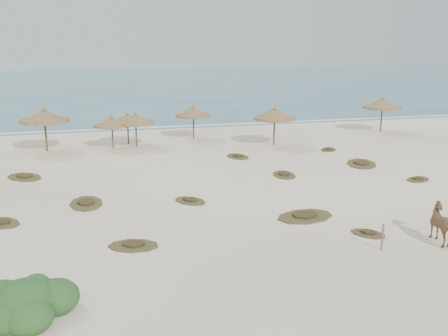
{
  "coord_description": "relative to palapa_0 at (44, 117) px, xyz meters",
  "views": [
    {
      "loc": [
        -6.76,
        -19.19,
        7.71
      ],
      "look_at": [
        -0.65,
        5.0,
        1.31
      ],
      "focal_mm": 40.0,
      "sensor_mm": 36.0,
      "label": 1
    }
  ],
  "objects": [
    {
      "name": "scrub_9",
      "position": [
        12.47,
        -17.42,
        -2.44
      ],
      "size": [
        3.04,
        2.3,
        0.16
      ],
      "rotation": [
        0.0,
        0.0,
        0.21
      ],
      "color": "brown",
      "rests_on": "ground"
    },
    {
      "name": "scrub_4",
      "position": [
        21.16,
        -13.28,
        -2.44
      ],
      "size": [
        1.86,
        1.57,
        0.16
      ],
      "rotation": [
        0.0,
        0.0,
        0.41
      ],
      "color": "brown",
      "rests_on": "ground"
    },
    {
      "name": "palapa_1",
      "position": [
        4.63,
        -0.13,
        -0.58
      ],
      "size": [
        3.23,
        3.23,
        2.46
      ],
      "rotation": [
        0.0,
        0.0,
        0.27
      ],
      "color": "brown",
      "rests_on": "ground"
    },
    {
      "name": "scrub_12",
      "position": [
        14.16,
        -19.97,
        -2.44
      ],
      "size": [
        1.65,
        1.69,
        0.16
      ],
      "rotation": [
        0.0,
        0.0,
        2.3
      ],
      "color": "brown",
      "rests_on": "ground"
    },
    {
      "name": "palapa_0",
      "position": [
        0.0,
        0.0,
        0.0
      ],
      "size": [
        4.02,
        4.02,
        3.21
      ],
      "rotation": [
        0.0,
        0.0,
        -0.19
      ],
      "color": "brown",
      "rests_on": "ground"
    },
    {
      "name": "scrub_7",
      "position": [
        12.77,
        -5.19,
        -2.44
      ],
      "size": [
        1.75,
        2.27,
        0.16
      ],
      "rotation": [
        0.0,
        0.0,
        1.81
      ],
      "color": "brown",
      "rests_on": "ground"
    },
    {
      "name": "palapa_6",
      "position": [
        27.47,
        1.16,
        -0.1
      ],
      "size": [
        4.14,
        4.14,
        3.09
      ],
      "rotation": [
        0.0,
        0.0,
        -0.31
      ],
      "color": "brown",
      "rests_on": "ground"
    },
    {
      "name": "palapa_4",
      "position": [
        11.12,
        2.15,
        -0.38
      ],
      "size": [
        3.78,
        3.78,
        2.72
      ],
      "rotation": [
        0.0,
        0.0,
        0.38
      ],
      "color": "brown",
      "rests_on": "ground"
    },
    {
      "name": "fence_post_near",
      "position": [
        13.84,
        -21.51,
        -1.97
      ],
      "size": [
        0.1,
        0.1,
        1.05
      ],
      "primitive_type": "cylinder",
      "rotation": [
        0.0,
        0.0,
        -0.31
      ],
      "color": "#716655",
      "rests_on": "ground"
    },
    {
      "name": "palapa_3",
      "position": [
        6.36,
        -0.01,
        -0.45
      ],
      "size": [
        2.99,
        2.99,
        2.64
      ],
      "rotation": [
        0.0,
        0.0,
        -0.06
      ],
      "color": "brown",
      "rests_on": "ground"
    },
    {
      "name": "bush",
      "position": [
        1.42,
        -23.22,
        -2.06
      ],
      "size": [
        2.94,
        2.59,
        1.31
      ],
      "rotation": [
        0.0,
        0.0,
        -0.23
      ],
      "color": "#36622A",
      "rests_on": "ground"
    },
    {
      "name": "scrub_5",
      "position": [
        19.91,
        -9.12,
        -2.44
      ],
      "size": [
        2.84,
        3.35,
        0.16
      ],
      "rotation": [
        0.0,
        0.0,
        1.15
      ],
      "color": "brown",
      "rests_on": "ground"
    },
    {
      "name": "scrub_10",
      "position": [
        19.73,
        -4.67,
        -2.44
      ],
      "size": [
        1.8,
        1.89,
        0.16
      ],
      "rotation": [
        0.0,
        0.0,
        0.9
      ],
      "color": "brown",
      "rests_on": "ground"
    },
    {
      "name": "ground",
      "position": [
        10.51,
        -17.86,
        -2.49
      ],
      "size": [
        160.0,
        160.0,
        0.0
      ],
      "primitive_type": "plane",
      "color": "white",
      "rests_on": "ground"
    },
    {
      "name": "scrub_1",
      "position": [
        2.9,
        -13.1,
        -2.44
      ],
      "size": [
        1.72,
        2.52,
        0.16
      ],
      "rotation": [
        0.0,
        0.0,
        1.63
      ],
      "color": "brown",
      "rests_on": "ground"
    },
    {
      "name": "scrub_6",
      "position": [
        -0.64,
        -7.24,
        -2.44
      ],
      "size": [
        2.77,
        2.9,
        0.16
      ],
      "rotation": [
        0.0,
        0.0,
        2.25
      ],
      "color": "brown",
      "rests_on": "ground"
    },
    {
      "name": "scrub_11",
      "position": [
        4.74,
        -18.86,
        -2.44
      ],
      "size": [
        2.24,
        1.77,
        0.16
      ],
      "rotation": [
        0.0,
        0.0,
        2.87
      ],
      "color": "brown",
      "rests_on": "ground"
    },
    {
      "name": "scrub_3",
      "position": [
        14.12,
        -10.47,
        -2.44
      ],
      "size": [
        1.53,
        2.15,
        0.16
      ],
      "rotation": [
        0.0,
        0.0,
        1.46
      ],
      "color": "brown",
      "rests_on": "ground"
    },
    {
      "name": "ocean",
      "position": [
        10.51,
        57.14,
        -2.49
      ],
      "size": [
        200.0,
        100.0,
        0.01
      ],
      "primitive_type": "cube",
      "color": "#285C7A",
      "rests_on": "ground"
    },
    {
      "name": "foam_line",
      "position": [
        10.51,
        8.14,
        -2.49
      ],
      "size": [
        70.0,
        0.6,
        0.01
      ],
      "primitive_type": "cube",
      "color": "silver",
      "rests_on": "ground"
    },
    {
      "name": "palapa_2",
      "position": [
        5.83,
        0.98,
        -0.56
      ],
      "size": [
        3.06,
        3.06,
        2.49
      ],
      "rotation": [
        0.0,
        0.0,
        -0.17
      ],
      "color": "brown",
      "rests_on": "ground"
    },
    {
      "name": "scrub_0",
      "position": [
        -0.61,
        -14.96,
        -2.44
      ],
      "size": [
        2.18,
        2.2,
        0.16
      ],
      "rotation": [
        0.0,
        0.0,
        2.34
      ],
      "color": "brown",
      "rests_on": "ground"
    },
    {
      "name": "scrub_2",
      "position": [
        7.87,
        -13.95,
        -2.44
      ],
      "size": [
        1.99,
        2.09,
        0.16
      ],
      "rotation": [
        0.0,
        0.0,
        2.24
      ],
      "color": "brown",
      "rests_on": "ground"
    },
    {
      "name": "horse",
      "position": [
        16.57,
        -21.44,
        -1.74
      ],
      "size": [
        0.95,
        1.83,
        1.5
      ],
      "primitive_type": "imported",
      "rotation": [
        0.0,
        0.0,
        3.06
      ],
      "color": "#9B7446",
      "rests_on": "ground"
    },
    {
      "name": "palapa_5",
      "position": [
        16.54,
        -1.92,
        -0.19
      ],
      "size": [
        3.81,
        3.81,
        2.97
      ],
      "rotation": [
        0.0,
        0.0,
        -0.23
      ],
      "color": "brown",
      "rests_on": "ground"
    }
  ]
}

